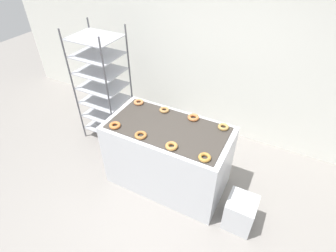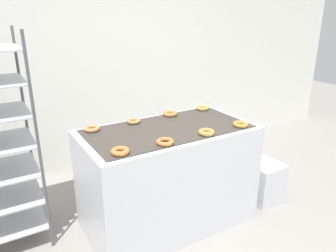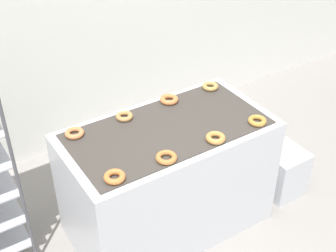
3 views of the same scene
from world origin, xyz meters
name	(u,v)px [view 2 (image 2 of 3)]	position (x,y,z in m)	size (l,w,h in m)	color
wall_back	(105,58)	(0.00, 2.12, 1.40)	(8.00, 0.05, 2.80)	silver
fryer_machine	(168,177)	(0.00, 0.66, 0.48)	(1.54, 0.82, 0.96)	silver
glaze_bin	(264,182)	(1.06, 0.45, 0.22)	(0.33, 0.34, 0.43)	silver
donut_near_left	(120,151)	(-0.57, 0.37, 0.98)	(0.14, 0.14, 0.04)	#BB6A32
donut_near_midleft	(165,142)	(-0.20, 0.36, 0.98)	(0.14, 0.14, 0.04)	#A66832
donut_near_midright	(207,132)	(0.20, 0.36, 0.98)	(0.14, 0.14, 0.04)	#B0783B
donut_near_right	(241,124)	(0.58, 0.37, 0.98)	(0.14, 0.14, 0.04)	#AC7932
donut_far_left	(92,129)	(-0.60, 0.94, 0.98)	(0.14, 0.14, 0.04)	#BC7342
donut_far_midleft	(134,121)	(-0.20, 0.94, 0.98)	(0.13, 0.13, 0.04)	#A67642
donut_far_midright	(170,114)	(0.20, 0.96, 0.98)	(0.14, 0.14, 0.04)	#BC6D3A
donut_far_right	(203,108)	(0.59, 0.95, 0.98)	(0.13, 0.13, 0.04)	#A68043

